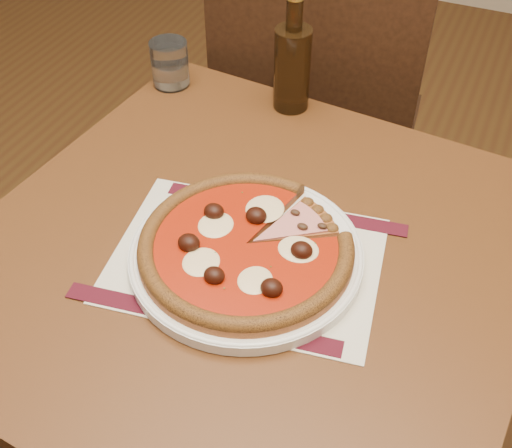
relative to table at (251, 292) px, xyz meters
The scene contains 8 objects.
table is the anchor object (origin of this frame).
chair_far 0.64m from the table, 99.64° to the left, with size 0.49×0.49×0.94m.
placemat 0.11m from the table, 79.34° to the right, with size 0.38×0.27×0.00m, color beige.
plate 0.12m from the table, 79.34° to the right, with size 0.33×0.33×0.02m, color white.
pizza 0.13m from the table, 79.77° to the right, with size 0.31×0.31×0.04m.
ham_slice 0.15m from the table, 34.34° to the left, with size 0.11×0.12×0.02m.
water_glass 0.50m from the table, 133.26° to the left, with size 0.07×0.07×0.09m, color white.
bottle 0.42m from the table, 102.68° to the left, with size 0.07×0.07×0.22m.
Camera 1 is at (0.99, -0.21, 1.43)m, focal length 45.00 mm.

